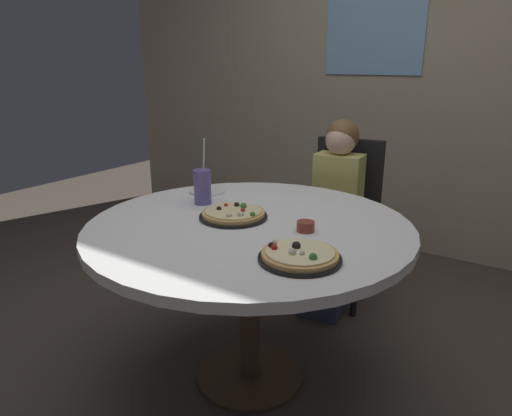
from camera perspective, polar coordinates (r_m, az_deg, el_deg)
The scene contains 10 objects.
ground_plane at distance 2.26m, azimuth -0.74°, elevation -20.06°, with size 8.00×8.00×0.00m, color #4C4238.
wall_with_window at distance 3.62m, azimuth 18.11°, elevation 17.86°, with size 5.20×0.13×2.90m.
dining_table at distance 1.93m, azimuth -0.82°, elevation -4.22°, with size 1.33×1.33×0.75m.
chair_wooden at distance 2.82m, azimuth 10.63°, elevation -0.30°, with size 0.44×0.44×0.95m.
diner_child at distance 2.67m, azimuth 9.37°, elevation -2.31°, with size 0.29×0.42×1.08m.
pizza_veggie at distance 1.95m, azimuth -2.79°, elevation -0.76°, with size 0.29×0.29×0.05m.
pizza_cheese at distance 1.55m, azimuth 5.39°, elevation -5.86°, with size 0.28×0.28×0.05m.
soda_cup at distance 2.15m, azimuth -6.61°, elevation 2.63°, with size 0.08×0.08×0.31m.
sauce_bowl at distance 1.81m, azimuth 6.13°, elevation -2.26°, with size 0.07×0.07×0.04m, color brown.
plate_small at distance 2.35m, azimuth -6.02°, elevation 2.06°, with size 0.18×0.18×0.01m, color white.
Camera 1 is at (1.01, -1.48, 1.38)m, focal length 32.44 mm.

